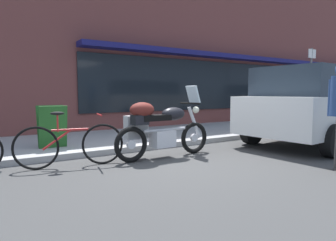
{
  "coord_description": "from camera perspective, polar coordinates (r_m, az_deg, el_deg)",
  "views": [
    {
      "loc": [
        -3.04,
        -4.45,
        1.25
      ],
      "look_at": [
        0.14,
        0.56,
        0.7
      ],
      "focal_mm": 31.5,
      "sensor_mm": 36.0,
      "label": 1
    }
  ],
  "objects": [
    {
      "name": "ground_plane",
      "position": [
        5.53,
        1.89,
        -7.77
      ],
      "size": [
        80.0,
        80.0,
        0.0
      ],
      "primitive_type": "plane",
      "color": "#3B3B3B"
    },
    {
      "name": "sandwich_board_sign",
      "position": [
        6.58,
        -21.51,
        -1.09
      ],
      "size": [
        0.55,
        0.4,
        0.87
      ],
      "color": "#1E511E",
      "rests_on": "sidewalk_curb"
    },
    {
      "name": "parked_minivan",
      "position": [
        8.23,
        27.62,
        2.71
      ],
      "size": [
        4.8,
        2.38,
        1.83
      ],
      "color": "silver",
      "rests_on": "ground_plane"
    },
    {
      "name": "sidewalk_curb",
      "position": [
        14.05,
        26.77,
        -0.13
      ],
      "size": [
        30.0,
        3.1,
        0.12
      ],
      "color": "#979797",
      "rests_on": "ground_plane"
    },
    {
      "name": "storefront_building",
      "position": [
        13.66,
        16.96,
        13.02
      ],
      "size": [
        22.37,
        0.9,
        6.41
      ],
      "color": "brown",
      "rests_on": "ground_plane"
    },
    {
      "name": "parking_sign_pole",
      "position": [
        12.21,
        25.86,
        7.1
      ],
      "size": [
        0.44,
        0.07,
        2.78
      ],
      "color": "#59595B",
      "rests_on": "sidewalk_curb"
    },
    {
      "name": "touring_motorcycle",
      "position": [
        5.66,
        -1.9,
        -1.23
      ],
      "size": [
        2.12,
        0.64,
        1.41
      ],
      "color": "black",
      "rests_on": "ground_plane"
    },
    {
      "name": "parked_bicycle",
      "position": [
        5.26,
        -18.39,
        -4.41
      ],
      "size": [
        1.77,
        0.51,
        0.95
      ],
      "color": "black",
      "rests_on": "ground_plane"
    }
  ]
}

